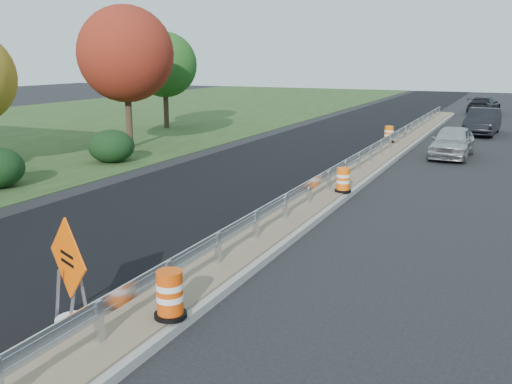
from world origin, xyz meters
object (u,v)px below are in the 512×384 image
at_px(barrel_median_near, 170,295).
at_px(car_dark_mid, 483,122).
at_px(caution_sign, 71,300).
at_px(barrel_median_far, 389,134).
at_px(car_silver, 452,142).
at_px(car_dark_far, 484,105).
at_px(barrel_median_mid, 343,180).

distance_m(barrel_median_near, car_dark_mid, 30.45).
relative_size(caution_sign, barrel_median_near, 2.38).
relative_size(barrel_median_far, car_silver, 0.20).
bearing_deg(barrel_median_near, car_silver, 83.37).
bearing_deg(barrel_median_near, car_dark_far, 87.03).
distance_m(barrel_median_near, car_silver, 20.96).
xyz_separation_m(caution_sign, barrel_median_near, (1.63, 0.69, 0.12)).
bearing_deg(barrel_median_mid, caution_sign, -98.17).
relative_size(barrel_median_mid, car_silver, 0.19).
height_order(barrel_median_near, car_dark_mid, car_dark_mid).
height_order(caution_sign, barrel_median_near, caution_sign).
bearing_deg(barrel_median_mid, car_silver, 76.59).
height_order(car_dark_mid, car_dark_far, car_dark_mid).
relative_size(barrel_median_near, car_dark_mid, 0.18).
height_order(barrel_median_near, car_dark_far, car_dark_far).
xyz_separation_m(barrel_median_far, car_dark_far, (3.41, 21.58, 0.08)).
height_order(barrel_median_far, car_silver, car_silver).
bearing_deg(barrel_median_far, car_silver, -32.07).
xyz_separation_m(barrel_median_far, car_silver, (3.52, -2.21, 0.10)).
height_order(caution_sign, car_dark_mid, caution_sign).
xyz_separation_m(caution_sign, car_dark_far, (3.94, 45.30, 0.21)).
bearing_deg(barrel_median_far, car_dark_mid, 59.65).
height_order(barrel_median_far, car_dark_mid, car_dark_mid).
bearing_deg(barrel_median_near, caution_sign, -157.14).
xyz_separation_m(barrel_median_far, car_dark_mid, (4.25, 7.25, 0.16)).
distance_m(barrel_median_near, barrel_median_mid, 10.67).
xyz_separation_m(barrel_median_mid, car_dark_mid, (3.15, 19.62, 0.18)).
xyz_separation_m(caution_sign, barrel_median_mid, (1.63, 11.36, 0.10)).
distance_m(caution_sign, barrel_median_mid, 11.47).
bearing_deg(caution_sign, car_dark_mid, 106.06).
bearing_deg(car_silver, car_dark_mid, 87.16).
xyz_separation_m(barrel_median_near, car_dark_mid, (3.15, 30.29, 0.17)).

